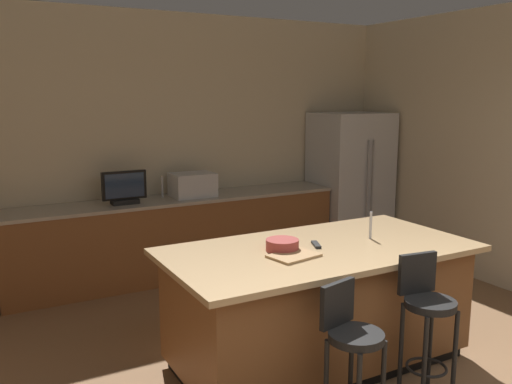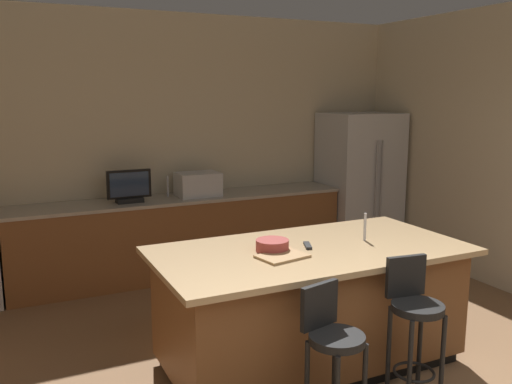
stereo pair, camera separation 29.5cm
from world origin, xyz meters
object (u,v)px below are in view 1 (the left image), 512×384
kitchen_island (318,304)px  tv_remote (316,245)px  refrigerator (350,182)px  bar_stool_left (351,346)px  bar_stool_right (426,316)px  cell_phone (288,252)px  tv_monitor (124,189)px  fruit_bowl (282,245)px  cutting_board (294,256)px  microwave (193,185)px

kitchen_island → tv_remote: tv_remote is taller
refrigerator → bar_stool_left: (-2.52, -3.20, -0.35)m
bar_stool_right → tv_remote: (-0.32, 0.83, 0.33)m
bar_stool_right → tv_remote: 0.95m
cell_phone → tv_monitor: bearing=134.3°
tv_monitor → fruit_bowl: size_ratio=1.93×
fruit_bowl → cutting_board: (-0.01, -0.17, -0.03)m
refrigerator → tv_monitor: 3.01m
bar_stool_left → bar_stool_right: bar_stool_right is taller
bar_stool_right → fruit_bowl: size_ratio=4.16×
kitchen_island → tv_monitor: tv_monitor is taller
refrigerator → tv_remote: bearing=-133.0°
bar_stool_left → cutting_board: (0.03, 0.70, 0.38)m
refrigerator → cutting_board: bearing=-134.8°
tv_monitor → kitchen_island: bearing=-71.0°
microwave → cutting_board: size_ratio=1.42×
refrigerator → microwave: (-2.21, 0.08, 0.13)m
kitchen_island → tv_monitor: 2.61m
refrigerator → bar_stool_right: refrigerator is taller
refrigerator → tv_monitor: bearing=179.5°
microwave → bar_stool_left: (-0.31, -3.28, -0.49)m
fruit_bowl → refrigerator: bearing=43.2°
kitchen_island → cutting_board: size_ratio=6.97×
fruit_bowl → cell_phone: bearing=-85.4°
microwave → fruit_bowl: 2.42m
tv_monitor → cutting_board: bearing=-78.3°
refrigerator → cell_phone: 3.44m
bar_stool_left → bar_stool_right: 0.66m
bar_stool_right → cell_phone: (-0.61, 0.78, 0.32)m
cutting_board → refrigerator: bearing=45.2°
refrigerator → tv_remote: 3.20m
bar_stool_right → cutting_board: bar_stool_right is taller
kitchen_island → bar_stool_left: bar_stool_left is taller
tv_remote → cutting_board: size_ratio=0.50×
bar_stool_left → cell_phone: size_ratio=6.29×
microwave → refrigerator: bearing=-2.0°
tv_monitor → cell_phone: (0.53, -2.42, -0.14)m
kitchen_island → microwave: microwave is taller
microwave → bar_stool_right: bearing=-83.9°
refrigerator → bar_stool_right: size_ratio=1.80×
bar_stool_right → cell_phone: 1.04m
bar_stool_right → fruit_bowl: fruit_bowl is taller
kitchen_island → bar_stool_right: 0.87m
kitchen_island → bar_stool_left: (-0.34, -0.82, 0.09)m
bar_stool_right → cutting_board: size_ratio=3.00×
refrigerator → bar_stool_right: (-1.86, -3.17, -0.30)m
cell_phone → cutting_board: 0.11m
tv_monitor → fruit_bowl: bearing=-77.3°
bar_stool_right → fruit_bowl: 1.11m
tv_monitor → tv_remote: bearing=-70.8°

